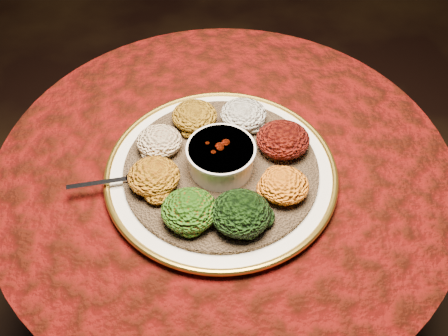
{
  "coord_description": "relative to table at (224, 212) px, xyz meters",
  "views": [
    {
      "loc": [
        0.0,
        -0.68,
        1.52
      ],
      "look_at": [
        -0.0,
        -0.04,
        0.76
      ],
      "focal_mm": 40.0,
      "sensor_mm": 36.0,
      "label": 1
    }
  ],
  "objects": [
    {
      "name": "table",
      "position": [
        0.0,
        0.0,
        0.0
      ],
      "size": [
        0.96,
        0.96,
        0.73
      ],
      "color": "black",
      "rests_on": "ground"
    },
    {
      "name": "platter",
      "position": [
        -0.01,
        -0.04,
        0.19
      ],
      "size": [
        0.59,
        0.59,
        0.02
      ],
      "rotation": [
        0.0,
        0.0,
        -0.42
      ],
      "color": "white",
      "rests_on": "table"
    },
    {
      "name": "injera",
      "position": [
        -0.01,
        -0.04,
        0.2
      ],
      "size": [
        0.49,
        0.49,
        0.01
      ],
      "primitive_type": "cylinder",
      "rotation": [
        0.0,
        0.0,
        0.31
      ],
      "color": "brown",
      "rests_on": "platter"
    },
    {
      "name": "stew_bowl",
      "position": [
        -0.01,
        -0.04,
        0.24
      ],
      "size": [
        0.14,
        0.14,
        0.06
      ],
      "color": "white",
      "rests_on": "injera"
    },
    {
      "name": "spoon",
      "position": [
        -0.18,
        -0.07,
        0.21
      ],
      "size": [
        0.16,
        0.05,
        0.01
      ],
      "rotation": [
        0.0,
        0.0,
        -2.95
      ],
      "color": "silver",
      "rests_on": "injera"
    },
    {
      "name": "portion_ayib",
      "position": [
        0.04,
        0.09,
        0.23
      ],
      "size": [
        0.1,
        0.09,
        0.05
      ],
      "primitive_type": "ellipsoid",
      "color": "beige",
      "rests_on": "injera"
    },
    {
      "name": "portion_kitfo",
      "position": [
        0.12,
        0.01,
        0.23
      ],
      "size": [
        0.11,
        0.1,
        0.05
      ],
      "primitive_type": "ellipsoid",
      "color": "black",
      "rests_on": "injera"
    },
    {
      "name": "portion_tikil",
      "position": [
        0.11,
        -0.1,
        0.23
      ],
      "size": [
        0.09,
        0.09,
        0.05
      ],
      "primitive_type": "ellipsoid",
      "color": "#B06E0E",
      "rests_on": "injera"
    },
    {
      "name": "portion_gomen",
      "position": [
        0.03,
        -0.17,
        0.23
      ],
      "size": [
        0.11,
        0.1,
        0.05
      ],
      "primitive_type": "ellipsoid",
      "color": "black",
      "rests_on": "injera"
    },
    {
      "name": "portion_mixveg",
      "position": [
        -0.06,
        -0.16,
        0.23
      ],
      "size": [
        0.1,
        0.1,
        0.05
      ],
      "primitive_type": "ellipsoid",
      "color": "#A12A0A",
      "rests_on": "injera"
    },
    {
      "name": "portion_kik",
      "position": [
        -0.13,
        -0.08,
        0.23
      ],
      "size": [
        0.1,
        0.1,
        0.05
      ],
      "primitive_type": "ellipsoid",
      "color": "#B1700F",
      "rests_on": "injera"
    },
    {
      "name": "portion_timatim",
      "position": [
        -0.13,
        0.01,
        0.23
      ],
      "size": [
        0.09,
        0.09,
        0.04
      ],
      "primitive_type": "ellipsoid",
      "color": "#710E06",
      "rests_on": "injera"
    },
    {
      "name": "portion_shiro",
      "position": [
        -0.06,
        0.09,
        0.23
      ],
      "size": [
        0.1,
        0.09,
        0.05
      ],
      "primitive_type": "ellipsoid",
      "color": "#9B6A12",
      "rests_on": "injera"
    }
  ]
}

